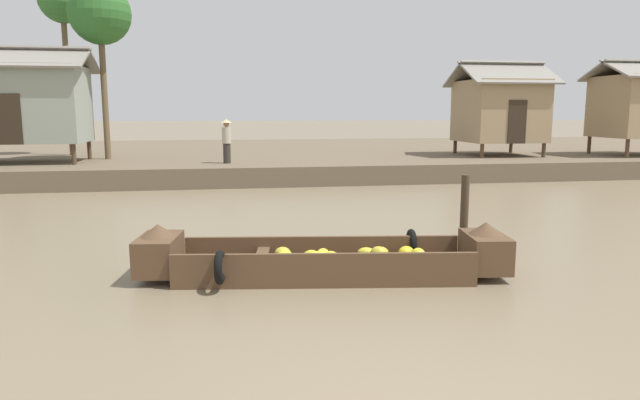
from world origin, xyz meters
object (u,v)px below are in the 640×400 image
at_px(banana_boat, 325,259).
at_px(stilt_house_mid_left, 22,102).
at_px(mooring_post, 464,221).
at_px(palm_tree_mid, 100,15).
at_px(vendor_person, 227,139).
at_px(stilt_house_mid_right, 499,110).
at_px(palm_tree_near, 62,3).

relative_size(banana_boat, stilt_house_mid_left, 1.16).
distance_m(banana_boat, mooring_post, 2.56).
distance_m(palm_tree_mid, vendor_person, 7.33).
relative_size(stilt_house_mid_left, vendor_person, 3.10).
distance_m(stilt_house_mid_left, palm_tree_mid, 4.56).
xyz_separation_m(stilt_house_mid_right, vendor_person, (-11.97, -2.03, -1.10)).
relative_size(stilt_house_mid_right, mooring_post, 2.59).
xyz_separation_m(palm_tree_near, vendor_person, (6.87, -5.30, -5.67)).
xyz_separation_m(banana_boat, palm_tree_near, (-8.39, 18.15, 7.02)).
relative_size(stilt_house_mid_right, palm_tree_near, 0.53).
xyz_separation_m(stilt_house_mid_left, palm_tree_near, (0.71, 3.78, 4.32)).
xyz_separation_m(stilt_house_mid_right, mooring_post, (-7.95, -14.57, -1.94)).
bearing_deg(palm_tree_mid, vendor_person, -29.33).
distance_m(stilt_house_mid_right, palm_tree_mid, 17.22).
height_order(stilt_house_mid_left, palm_tree_mid, palm_tree_mid).
xyz_separation_m(stilt_house_mid_left, stilt_house_mid_right, (19.55, 0.50, -0.25)).
height_order(banana_boat, palm_tree_near, palm_tree_near).
height_order(banana_boat, vendor_person, vendor_person).
distance_m(stilt_house_mid_right, mooring_post, 16.71).
height_order(palm_tree_near, mooring_post, palm_tree_near).
distance_m(stilt_house_mid_left, vendor_person, 7.85).
distance_m(palm_tree_mid, mooring_post, 18.52).
bearing_deg(banana_boat, palm_tree_near, 114.80).
distance_m(banana_boat, palm_tree_near, 21.19).
distance_m(banana_boat, vendor_person, 13.00).
xyz_separation_m(vendor_person, mooring_post, (4.02, -12.54, -0.85)).
bearing_deg(mooring_post, banana_boat, -173.11).
bearing_deg(palm_tree_mid, banana_boat, -67.78).
xyz_separation_m(stilt_house_mid_left, palm_tree_mid, (2.75, 1.19, 3.44)).
height_order(vendor_person, mooring_post, vendor_person).
distance_m(vendor_person, mooring_post, 13.20).
relative_size(palm_tree_mid, vendor_person, 4.21).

